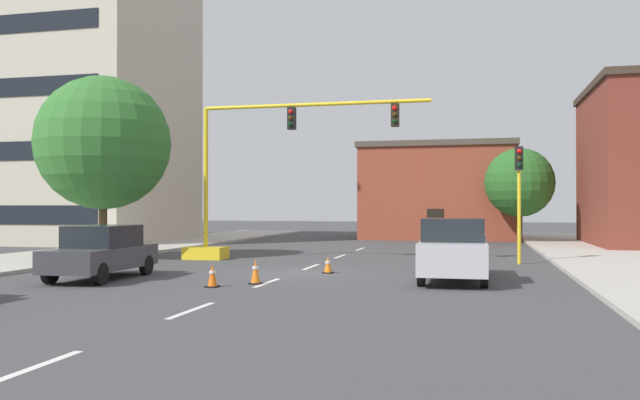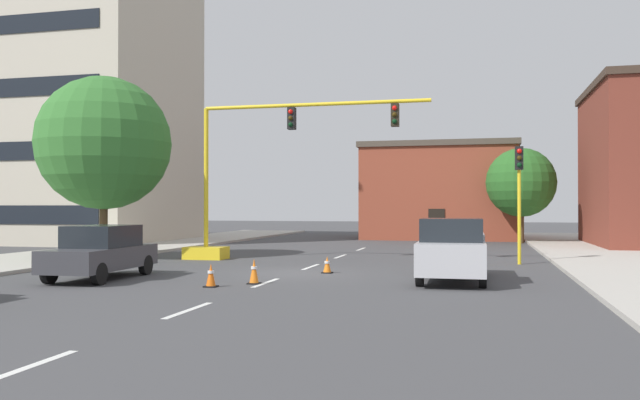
{
  "view_description": "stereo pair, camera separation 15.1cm",
  "coord_description": "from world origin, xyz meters",
  "px_view_note": "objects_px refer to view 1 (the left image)",
  "views": [
    {
      "loc": [
        6.29,
        -22.26,
        2.35
      ],
      "look_at": [
        -0.27,
        5.1,
        2.63
      ],
      "focal_mm": 36.82,
      "sensor_mm": 36.0,
      "label": 1
    },
    {
      "loc": [
        6.44,
        -22.22,
        2.35
      ],
      "look_at": [
        -0.27,
        5.1,
        2.63
      ],
      "focal_mm": 36.82,
      "sensor_mm": 36.0,
      "label": 2
    }
  ],
  "objects_px": {
    "tree_left_near": "(103,143)",
    "sedan_dark_gray_mid_left": "(102,252)",
    "tree_right_far": "(520,183)",
    "traffic_cone_roadside_c": "(212,276)",
    "traffic_signal_gantry": "(237,207)",
    "traffic_cone_roadside_a": "(328,265)",
    "traffic_light_pole_right": "(519,178)",
    "pickup_truck_silver": "(454,250)",
    "traffic_cone_roadside_b": "(255,272)"
  },
  "relations": [
    {
      "from": "pickup_truck_silver",
      "to": "traffic_cone_roadside_c",
      "type": "distance_m",
      "value": 7.62
    },
    {
      "from": "sedan_dark_gray_mid_left",
      "to": "traffic_cone_roadside_b",
      "type": "bearing_deg",
      "value": -1.2
    },
    {
      "from": "traffic_light_pole_right",
      "to": "tree_right_far",
      "type": "bearing_deg",
      "value": 86.47
    },
    {
      "from": "tree_left_near",
      "to": "pickup_truck_silver",
      "type": "relative_size",
      "value": 1.51
    },
    {
      "from": "traffic_light_pole_right",
      "to": "traffic_cone_roadside_a",
      "type": "relative_size",
      "value": 8.08
    },
    {
      "from": "pickup_truck_silver",
      "to": "traffic_cone_roadside_b",
      "type": "bearing_deg",
      "value": -157.78
    },
    {
      "from": "pickup_truck_silver",
      "to": "tree_left_near",
      "type": "bearing_deg",
      "value": 162.18
    },
    {
      "from": "traffic_cone_roadside_c",
      "to": "tree_left_near",
      "type": "bearing_deg",
      "value": 136.26
    },
    {
      "from": "traffic_signal_gantry",
      "to": "traffic_cone_roadside_b",
      "type": "xyz_separation_m",
      "value": [
        3.77,
        -8.43,
        -1.97
      ]
    },
    {
      "from": "traffic_signal_gantry",
      "to": "traffic_light_pole_right",
      "type": "distance_m",
      "value": 12.05
    },
    {
      "from": "traffic_light_pole_right",
      "to": "traffic_cone_roadside_c",
      "type": "distance_m",
      "value": 13.96
    },
    {
      "from": "tree_left_near",
      "to": "pickup_truck_silver",
      "type": "xyz_separation_m",
      "value": [
        15.58,
        -5.01,
        -4.22
      ]
    },
    {
      "from": "traffic_cone_roadside_b",
      "to": "traffic_cone_roadside_c",
      "type": "distance_m",
      "value": 1.41
    },
    {
      "from": "tree_left_near",
      "to": "sedan_dark_gray_mid_left",
      "type": "bearing_deg",
      "value": -58.41
    },
    {
      "from": "traffic_signal_gantry",
      "to": "traffic_cone_roadside_a",
      "type": "relative_size",
      "value": 18.34
    },
    {
      "from": "sedan_dark_gray_mid_left",
      "to": "traffic_cone_roadside_c",
      "type": "bearing_deg",
      "value": -14.81
    },
    {
      "from": "traffic_signal_gantry",
      "to": "sedan_dark_gray_mid_left",
      "type": "height_order",
      "value": "traffic_signal_gantry"
    },
    {
      "from": "sedan_dark_gray_mid_left",
      "to": "traffic_cone_roadside_a",
      "type": "height_order",
      "value": "sedan_dark_gray_mid_left"
    },
    {
      "from": "tree_left_near",
      "to": "traffic_cone_roadside_b",
      "type": "bearing_deg",
      "value": -37.11
    },
    {
      "from": "traffic_cone_roadside_a",
      "to": "traffic_cone_roadside_c",
      "type": "height_order",
      "value": "traffic_cone_roadside_c"
    },
    {
      "from": "traffic_signal_gantry",
      "to": "pickup_truck_silver",
      "type": "xyz_separation_m",
      "value": [
        9.58,
        -6.05,
        -1.38
      ]
    },
    {
      "from": "traffic_light_pole_right",
      "to": "sedan_dark_gray_mid_left",
      "type": "height_order",
      "value": "traffic_light_pole_right"
    },
    {
      "from": "traffic_light_pole_right",
      "to": "traffic_cone_roadside_a",
      "type": "height_order",
      "value": "traffic_light_pole_right"
    },
    {
      "from": "traffic_signal_gantry",
      "to": "traffic_cone_roadside_b",
      "type": "bearing_deg",
      "value": -65.93
    },
    {
      "from": "pickup_truck_silver",
      "to": "sedan_dark_gray_mid_left",
      "type": "height_order",
      "value": "pickup_truck_silver"
    },
    {
      "from": "sedan_dark_gray_mid_left",
      "to": "traffic_cone_roadside_a",
      "type": "xyz_separation_m",
      "value": [
        6.71,
        3.57,
        -0.6
      ]
    },
    {
      "from": "tree_left_near",
      "to": "pickup_truck_silver",
      "type": "bearing_deg",
      "value": -17.82
    },
    {
      "from": "traffic_light_pole_right",
      "to": "tree_left_near",
      "type": "height_order",
      "value": "tree_left_near"
    },
    {
      "from": "sedan_dark_gray_mid_left",
      "to": "traffic_cone_roadside_a",
      "type": "distance_m",
      "value": 7.62
    },
    {
      "from": "traffic_light_pole_right",
      "to": "tree_right_far",
      "type": "distance_m",
      "value": 16.06
    },
    {
      "from": "sedan_dark_gray_mid_left",
      "to": "pickup_truck_silver",
      "type": "bearing_deg",
      "value": 11.53
    },
    {
      "from": "traffic_cone_roadside_a",
      "to": "tree_right_far",
      "type": "bearing_deg",
      "value": 69.94
    },
    {
      "from": "traffic_light_pole_right",
      "to": "traffic_cone_roadside_c",
      "type": "height_order",
      "value": "traffic_light_pole_right"
    },
    {
      "from": "sedan_dark_gray_mid_left",
      "to": "tree_right_far",
      "type": "bearing_deg",
      "value": 59.79
    },
    {
      "from": "tree_left_near",
      "to": "traffic_cone_roadside_c",
      "type": "bearing_deg",
      "value": -43.74
    },
    {
      "from": "traffic_signal_gantry",
      "to": "traffic_cone_roadside_c",
      "type": "xyz_separation_m",
      "value": [
        2.8,
        -9.46,
        -2.01
      ]
    },
    {
      "from": "tree_left_near",
      "to": "traffic_cone_roadside_a",
      "type": "distance_m",
      "value": 12.76
    },
    {
      "from": "tree_right_far",
      "to": "tree_left_near",
      "type": "height_order",
      "value": "tree_left_near"
    },
    {
      "from": "traffic_cone_roadside_a",
      "to": "traffic_cone_roadside_b",
      "type": "bearing_deg",
      "value": -111.09
    },
    {
      "from": "tree_left_near",
      "to": "sedan_dark_gray_mid_left",
      "type": "xyz_separation_m",
      "value": [
        4.47,
        -7.27,
        -4.31
      ]
    },
    {
      "from": "pickup_truck_silver",
      "to": "traffic_cone_roadside_c",
      "type": "bearing_deg",
      "value": -153.33
    },
    {
      "from": "tree_left_near",
      "to": "traffic_light_pole_right",
      "type": "bearing_deg",
      "value": 5.08
    },
    {
      "from": "traffic_light_pole_right",
      "to": "sedan_dark_gray_mid_left",
      "type": "distance_m",
      "value": 16.37
    },
    {
      "from": "traffic_cone_roadside_b",
      "to": "traffic_cone_roadside_a",
      "type": "bearing_deg",
      "value": 68.91
    },
    {
      "from": "traffic_light_pole_right",
      "to": "traffic_cone_roadside_b",
      "type": "xyz_separation_m",
      "value": [
        -8.22,
        -8.98,
        -3.15
      ]
    },
    {
      "from": "traffic_signal_gantry",
      "to": "traffic_cone_roadside_c",
      "type": "height_order",
      "value": "traffic_signal_gantry"
    },
    {
      "from": "tree_right_far",
      "to": "traffic_signal_gantry",
      "type": "bearing_deg",
      "value": -128.05
    },
    {
      "from": "traffic_light_pole_right",
      "to": "sedan_dark_gray_mid_left",
      "type": "xyz_separation_m",
      "value": [
        -13.5,
        -8.87,
        -2.64
      ]
    },
    {
      "from": "tree_right_far",
      "to": "traffic_cone_roadside_b",
      "type": "relative_size",
      "value": 7.91
    },
    {
      "from": "tree_right_far",
      "to": "tree_left_near",
      "type": "distance_m",
      "value": 25.92
    }
  ]
}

